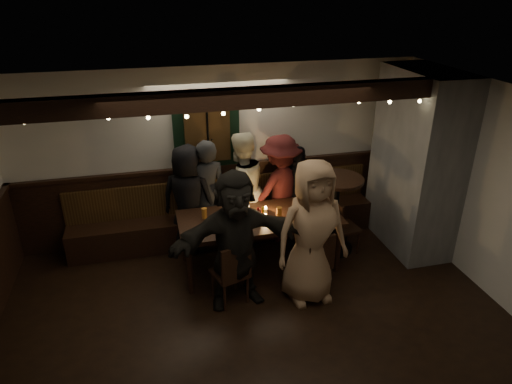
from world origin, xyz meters
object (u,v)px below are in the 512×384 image
object	(u,v)px
chair_near_left	(233,271)
person_g	(312,233)
person_c	(241,189)
person_d	(280,189)
chair_near_right	(316,261)
person_a	(188,199)
person_e	(298,193)
person_f	(236,240)
person_b	(207,195)
dining_table	(259,221)
chair_end	(340,224)
high_top	(336,205)

from	to	relation	value
chair_near_left	person_g	size ratio (longest dim) A/B	0.47
person_c	person_d	size ratio (longest dim) A/B	1.04
chair_near_right	person_a	world-z (taller)	person_a
chair_near_right	person_e	world-z (taller)	person_e
chair_near_left	person_f	world-z (taller)	person_f
chair_near_right	person_e	bearing A→B (deg)	80.62
person_d	person_b	bearing A→B (deg)	-22.82
chair_near_left	person_b	xyz separation A→B (m)	(-0.09, 1.45, 0.35)
person_d	person_e	bearing A→B (deg)	151.76
dining_table	chair_end	distance (m)	1.24
chair_near_left	person_c	xyz separation A→B (m)	(0.42, 1.44, 0.38)
person_d	person_e	xyz separation A→B (m)	(0.27, -0.04, -0.09)
chair_near_left	dining_table	bearing A→B (deg)	54.48
person_c	person_g	size ratio (longest dim) A/B	0.94
person_a	person_g	size ratio (longest dim) A/B	0.87
chair_near_right	person_g	xyz separation A→B (m)	(-0.09, -0.02, 0.43)
person_b	person_d	bearing A→B (deg)	175.14
chair_near_right	person_d	distance (m)	1.51
person_a	person_e	bearing A→B (deg)	-158.19
person_e	person_d	bearing A→B (deg)	7.36
chair_near_right	chair_end	world-z (taller)	chair_near_right
person_d	person_g	xyz separation A→B (m)	(-0.06, -1.49, 0.09)
dining_table	person_d	distance (m)	0.85
chair_end	high_top	xyz separation A→B (m)	(-0.04, 0.11, 0.26)
chair_near_right	person_a	bearing A→B (deg)	133.18
person_b	person_c	xyz separation A→B (m)	(0.50, -0.00, 0.03)
chair_near_right	high_top	xyz separation A→B (m)	(0.65, 0.96, 0.24)
chair_near_right	person_g	distance (m)	0.44
chair_end	person_c	distance (m)	1.53
person_b	chair_end	bearing A→B (deg)	157.38
chair_near_right	person_c	bearing A→B (deg)	112.67
person_f	high_top	bearing A→B (deg)	23.39
chair_near_left	person_d	bearing A→B (deg)	54.39
person_d	person_e	size ratio (longest dim) A/B	1.12
dining_table	person_a	xyz separation A→B (m)	(-0.87, 0.71, 0.10)
person_d	person_e	distance (m)	0.29
person_f	person_e	bearing A→B (deg)	43.24
high_top	dining_table	bearing A→B (deg)	-171.70
person_b	person_e	bearing A→B (deg)	174.05
high_top	person_c	bearing A→B (deg)	156.75
chair_end	person_f	bearing A→B (deg)	-156.37
chair_near_left	person_g	bearing A→B (deg)	-4.75
dining_table	chair_near_left	world-z (taller)	dining_table
chair_near_left	person_d	xyz separation A→B (m)	(1.01, 1.41, 0.34)
chair_end	person_e	bearing A→B (deg)	127.94
chair_near_right	person_e	distance (m)	1.47
person_g	person_c	bearing A→B (deg)	105.16
dining_table	chair_end	world-z (taller)	dining_table
high_top	person_d	size ratio (longest dim) A/B	0.69
chair_near_left	person_f	xyz separation A→B (m)	(0.05, 0.05, 0.39)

